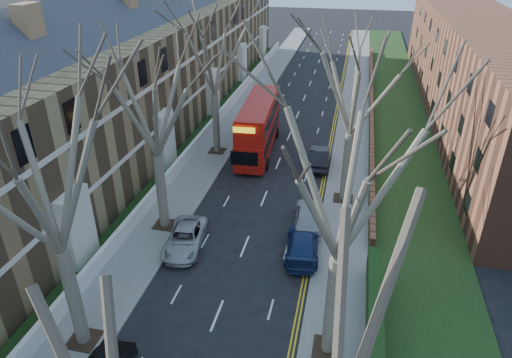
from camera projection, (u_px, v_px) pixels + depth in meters
The scene contains 16 objects.
pavement_left at pixel (243, 110), 50.19m from camera, with size 3.00×102.00×0.12m, color slate.
pavement_right at pixel (354, 119), 47.91m from camera, with size 3.00×102.00×0.12m, color slate.
terrace_left at pixel (142, 77), 42.17m from camera, with size 9.70×78.00×13.60m.
flats_right at pixel (474, 69), 46.84m from camera, with size 13.97×54.00×10.00m.
front_wall_left at pixel (206, 131), 43.36m from camera, with size 0.30×78.00×1.00m.
grass_verge_right at pixel (399, 121), 47.02m from camera, with size 6.00×102.00×0.06m.
tree_left_mid at pixel (40, 162), 17.26m from camera, with size 10.50×10.50×14.71m.
tree_left_far at pixel (150, 92), 26.01m from camera, with size 10.15×10.15×14.22m.
tree_left_dist at pixel (212, 43), 36.17m from camera, with size 10.50×10.50×14.71m.
tree_right_mid at pixel (347, 168), 16.81m from camera, with size 10.50×10.50×14.71m.
tree_right_far at pixel (356, 75), 29.00m from camera, with size 10.15×10.15×14.22m.
double_decker_bus at pixel (259, 128), 39.94m from camera, with size 3.16×10.83×4.49m.
car_left_far at pixel (185, 238), 28.07m from camera, with size 2.16×4.69×1.30m, color #A7A5AB.
car_right_near at pixel (303, 244), 27.50m from camera, with size 1.98×4.87×1.41m, color navy.
car_right_mid at pixel (308, 216), 30.04m from camera, with size 1.85×4.59×1.56m, color #9A9EA3.
car_right_far at pixel (319, 157), 38.01m from camera, with size 1.61×4.61×1.52m, color black.
Camera 1 is at (5.65, -7.36, 17.18)m, focal length 32.00 mm.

